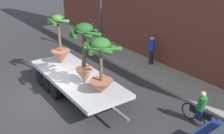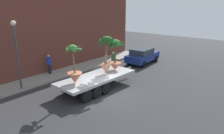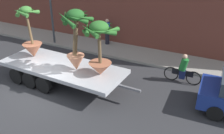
{
  "view_description": "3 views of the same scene",
  "coord_description": "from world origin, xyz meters",
  "px_view_note": "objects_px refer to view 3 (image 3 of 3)",
  "views": [
    {
      "loc": [
        11.04,
        -4.55,
        6.69
      ],
      "look_at": [
        1.88,
        2.32,
        1.69
      ],
      "focal_mm": 44.27,
      "sensor_mm": 36.0,
      "label": 1
    },
    {
      "loc": [
        -10.11,
        -8.81,
        6.0
      ],
      "look_at": [
        2.35,
        1.47,
        1.2
      ],
      "focal_mm": 34.02,
      "sensor_mm": 36.0,
      "label": 2
    },
    {
      "loc": [
        7.32,
        -7.18,
        6.22
      ],
      "look_at": [
        2.94,
        1.59,
        1.32
      ],
      "focal_mm": 39.86,
      "sensor_mm": 36.0,
      "label": 3
    }
  ],
  "objects_px": {
    "potted_palm_rear": "(76,39)",
    "cyclist": "(183,70)",
    "pedestrian_near_gate": "(107,31)",
    "flatbed_trailer": "(58,68)",
    "potted_palm_middle": "(31,40)",
    "potted_palm_front": "(100,49)"
  },
  "relations": [
    {
      "from": "potted_palm_rear",
      "to": "cyclist",
      "type": "bearing_deg",
      "value": 33.45
    },
    {
      "from": "potted_palm_rear",
      "to": "pedestrian_near_gate",
      "type": "relative_size",
      "value": 1.65
    },
    {
      "from": "potted_palm_rear",
      "to": "cyclist",
      "type": "relative_size",
      "value": 1.53
    },
    {
      "from": "flatbed_trailer",
      "to": "cyclist",
      "type": "bearing_deg",
      "value": 26.3
    },
    {
      "from": "potted_palm_middle",
      "to": "potted_palm_front",
      "type": "xyz_separation_m",
      "value": [
        4.02,
        -0.19,
        0.33
      ]
    },
    {
      "from": "cyclist",
      "to": "potted_palm_middle",
      "type": "bearing_deg",
      "value": -160.44
    },
    {
      "from": "potted_palm_front",
      "to": "potted_palm_rear",
      "type": "bearing_deg",
      "value": -175.98
    },
    {
      "from": "cyclist",
      "to": "flatbed_trailer",
      "type": "bearing_deg",
      "value": -153.7
    },
    {
      "from": "flatbed_trailer",
      "to": "cyclist",
      "type": "xyz_separation_m",
      "value": [
        5.46,
        2.7,
        -0.1
      ]
    },
    {
      "from": "flatbed_trailer",
      "to": "potted_palm_rear",
      "type": "distance_m",
      "value": 2.13
    },
    {
      "from": "potted_palm_middle",
      "to": "potted_palm_front",
      "type": "bearing_deg",
      "value": -2.67
    },
    {
      "from": "flatbed_trailer",
      "to": "potted_palm_middle",
      "type": "height_order",
      "value": "potted_palm_middle"
    },
    {
      "from": "potted_palm_middle",
      "to": "pedestrian_near_gate",
      "type": "distance_m",
      "value": 5.48
    },
    {
      "from": "potted_palm_rear",
      "to": "potted_palm_front",
      "type": "distance_m",
      "value": 1.17
    },
    {
      "from": "potted_palm_rear",
      "to": "cyclist",
      "type": "distance_m",
      "value": 5.39
    },
    {
      "from": "flatbed_trailer",
      "to": "potted_palm_middle",
      "type": "xyz_separation_m",
      "value": [
        -1.66,
        0.17,
        1.13
      ]
    },
    {
      "from": "pedestrian_near_gate",
      "to": "potted_palm_middle",
      "type": "bearing_deg",
      "value": -106.89
    },
    {
      "from": "potted_palm_middle",
      "to": "cyclist",
      "type": "relative_size",
      "value": 1.4
    },
    {
      "from": "flatbed_trailer",
      "to": "potted_palm_rear",
      "type": "height_order",
      "value": "potted_palm_rear"
    },
    {
      "from": "pedestrian_near_gate",
      "to": "cyclist",
      "type": "bearing_deg",
      "value": -25.55
    },
    {
      "from": "potted_palm_front",
      "to": "pedestrian_near_gate",
      "type": "relative_size",
      "value": 1.42
    },
    {
      "from": "flatbed_trailer",
      "to": "cyclist",
      "type": "height_order",
      "value": "cyclist"
    }
  ]
}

